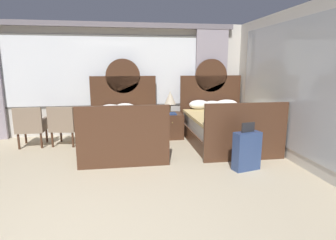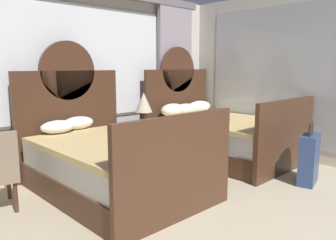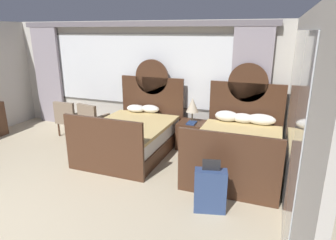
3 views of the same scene
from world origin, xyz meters
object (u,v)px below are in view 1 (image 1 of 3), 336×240
object	(u,v)px
nightstand_between_beds	(170,126)
armchair_by_window_centre	(31,125)
bed_near_mirror	(223,126)
book_on_nightstand	(172,114)
bed_near_window	(124,130)
table_lamp_on_nightstand	(170,98)
suitcase_on_floor	(247,151)
armchair_by_window_left	(64,124)

from	to	relation	value
nightstand_between_beds	armchair_by_window_centre	bearing A→B (deg)	-174.41
bed_near_mirror	armchair_by_window_centre	size ratio (longest dim) A/B	2.54
book_on_nightstand	bed_near_window	bearing A→B (deg)	-153.02
bed_near_mirror	table_lamp_on_nightstand	xyz separation A→B (m)	(-1.08, 0.68, 0.56)
bed_near_mirror	suitcase_on_floor	world-z (taller)	bed_near_mirror
bed_near_mirror	suitcase_on_floor	xyz separation A→B (m)	(-0.16, -1.54, -0.06)
table_lamp_on_nightstand	armchair_by_window_centre	xyz separation A→B (m)	(-3.02, -0.31, -0.48)
nightstand_between_beds	book_on_nightstand	world-z (taller)	book_on_nightstand
bed_near_window	armchair_by_window_left	distance (m)	1.32
nightstand_between_beds	table_lamp_on_nightstand	bearing A→B (deg)	90.62
nightstand_between_beds	book_on_nightstand	distance (m)	0.33
table_lamp_on_nightstand	armchair_by_window_left	xyz separation A→B (m)	(-2.34, -0.31, -0.48)
bed_near_window	table_lamp_on_nightstand	xyz separation A→B (m)	(1.08, 0.70, 0.57)
table_lamp_on_nightstand	suitcase_on_floor	xyz separation A→B (m)	(0.92, -2.22, -0.63)
table_lamp_on_nightstand	nightstand_between_beds	bearing A→B (deg)	-89.38
armchair_by_window_left	suitcase_on_floor	xyz separation A→B (m)	(3.26, -1.91, -0.15)
book_on_nightstand	armchair_by_window_centre	bearing A→B (deg)	-176.56
armchair_by_window_centre	suitcase_on_floor	world-z (taller)	armchair_by_window_centre
bed_near_window	armchair_by_window_centre	distance (m)	1.97
armchair_by_window_left	armchair_by_window_centre	bearing A→B (deg)	-179.90
bed_near_mirror	book_on_nightstand	distance (m)	1.20
bed_near_window	suitcase_on_floor	bearing A→B (deg)	-37.36
bed_near_mirror	nightstand_between_beds	bearing A→B (deg)	148.47
nightstand_between_beds	suitcase_on_floor	world-z (taller)	suitcase_on_floor
armchair_by_window_left	nightstand_between_beds	bearing A→B (deg)	7.15
nightstand_between_beds	armchair_by_window_centre	world-z (taller)	armchair_by_window_centre
table_lamp_on_nightstand	bed_near_window	bearing A→B (deg)	-147.25
bed_near_window	suitcase_on_floor	world-z (taller)	bed_near_window
nightstand_between_beds	armchair_by_window_left	size ratio (longest dim) A/B	0.68
nightstand_between_beds	table_lamp_on_nightstand	size ratio (longest dim) A/B	1.10
bed_near_mirror	book_on_nightstand	bearing A→B (deg)	152.39
book_on_nightstand	armchair_by_window_centre	xyz separation A→B (m)	(-3.05, -0.18, -0.13)
bed_near_mirror	table_lamp_on_nightstand	size ratio (longest dim) A/B	4.14
armchair_by_window_left	table_lamp_on_nightstand	bearing A→B (deg)	7.60
bed_near_window	armchair_by_window_left	size ratio (longest dim) A/B	2.54
armchair_by_window_centre	book_on_nightstand	bearing A→B (deg)	3.44
nightstand_between_beds	armchair_by_window_left	distance (m)	2.37
book_on_nightstand	armchair_by_window_centre	distance (m)	3.05
table_lamp_on_nightstand	armchair_by_window_left	size ratio (longest dim) A/B	0.62
table_lamp_on_nightstand	book_on_nightstand	xyz separation A→B (m)	(0.03, -0.13, -0.35)
table_lamp_on_nightstand	armchair_by_window_centre	bearing A→B (deg)	-174.06
book_on_nightstand	suitcase_on_floor	bearing A→B (deg)	-66.95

